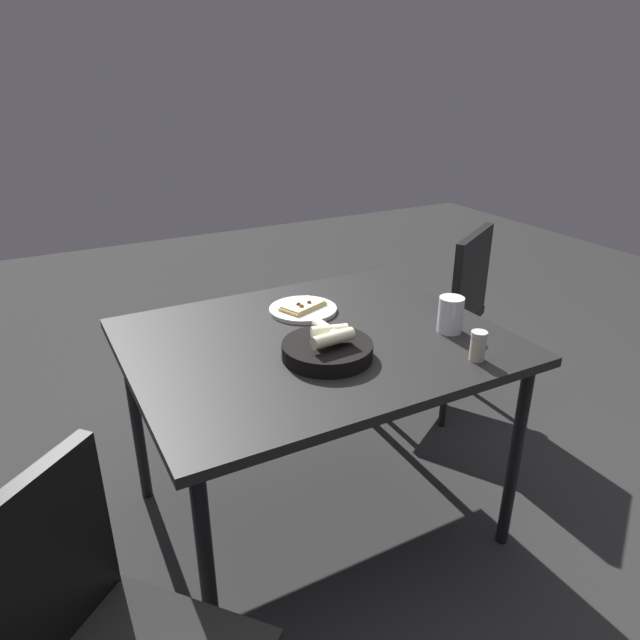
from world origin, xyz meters
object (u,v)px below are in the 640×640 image
Objects in this scene: chair_far at (442,305)px; beer_glass at (450,317)px; dining_table at (315,354)px; pepper_shaker at (478,347)px; bread_basket at (327,348)px; pizza_plate at (303,309)px.

beer_glass is at bearing 50.86° from chair_far.
dining_table is at bearing -22.43° from beer_glass.
dining_table is at bearing 26.01° from chair_far.
pepper_shaker is 1.00m from chair_far.
chair_far reaches higher than bread_basket.
beer_glass is at bearing 132.48° from pizza_plate.
pepper_shaker is at bearing 55.34° from chair_far.
bread_basket reaches higher than dining_table.
pepper_shaker is at bearing 116.42° from pizza_plate.
pizza_plate is at bearing -105.45° from bread_basket.
chair_far is at bearing -148.11° from bread_basket.
pepper_shaker is at bearing 133.66° from dining_table.
pizza_plate is at bearing -47.52° from beer_glass.
dining_table is 12.81× the size of pepper_shaker.
beer_glass reaches higher than bread_basket.
beer_glass is at bearing 157.57° from dining_table.
pepper_shaker is (0.06, 0.19, -0.01)m from beer_glass.
dining_table is 1.33× the size of chair_far.
dining_table is 0.51m from pepper_shaker.
bread_basket is at bearing -30.14° from pepper_shaker.
bread_basket is 0.44m from beer_glass.
pizza_plate reaches higher than dining_table.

